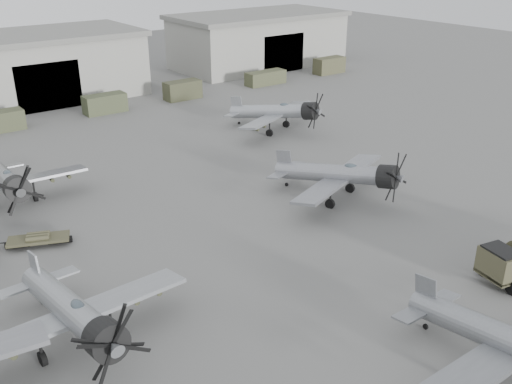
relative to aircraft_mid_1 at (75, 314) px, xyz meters
The scene contains 11 objects.
ground 16.70m from the aircraft_mid_1, 29.26° to the right, with size 220.00×220.00×0.00m, color #575755.
hangar_center 55.82m from the aircraft_mid_1, 75.01° to the left, with size 29.00×14.80×8.70m.
hangar_right 75.21m from the aircraft_mid_1, 45.78° to the left, with size 29.00×14.80×8.70m.
support_truck_4 46.22m from the aircraft_mid_1, 65.12° to the left, with size 5.22×2.20×2.31m, color #3E452D.
support_truck_5 51.89m from the aircraft_mid_1, 53.89° to the left, with size 4.99×2.20×2.46m, color #3B3D28.
support_truck_6 61.35m from the aircraft_mid_1, 43.11° to the left, with size 6.30×2.20×1.98m, color #44472E.
support_truck_7 71.40m from the aircraft_mid_1, 35.96° to the left, with size 5.29×2.20×2.53m, color #47462E.
aircraft_mid_1 is the anchor object (origin of this frame).
aircraft_mid_2 25.11m from the aircraft_mid_1, 12.22° to the left, with size 12.52×11.29×5.04m.
aircraft_far_0 20.55m from the aircraft_mid_1, 83.98° to the left, with size 12.68×11.41×5.07m.
aircraft_far_1 39.29m from the aircraft_mid_1, 35.53° to the left, with size 12.52×11.32×5.08m.
Camera 1 is at (-21.46, -16.86, 19.89)m, focal length 40.00 mm.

